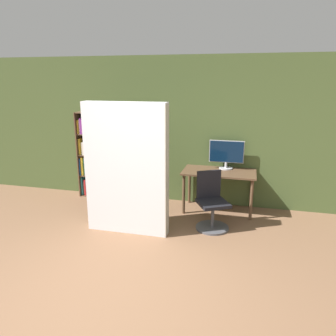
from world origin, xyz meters
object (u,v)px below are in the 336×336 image
Objects in this scene: monitor at (226,153)px; office_chair at (212,206)px; mattress_near at (127,169)px; bookshelf at (94,157)px.

monitor reaches higher than office_chair.
office_chair is 0.45× the size of mattress_near.
office_chair is (-0.13, -0.91, -0.66)m from monitor.
mattress_near reaches higher than bookshelf.
mattress_near is at bearing -48.30° from bookshelf.
mattress_near is at bearing -160.35° from office_chair.
monitor is 0.31× the size of mattress_near.
office_chair is at bearing -98.32° from monitor.
monitor is at bearing -0.57° from bookshelf.
office_chair is at bearing 19.65° from mattress_near.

